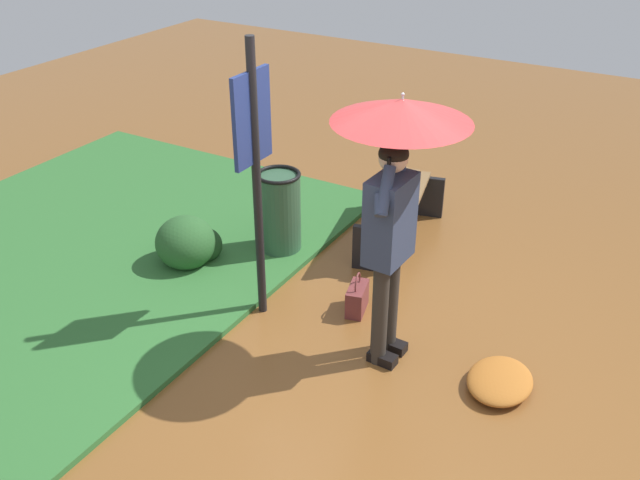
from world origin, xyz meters
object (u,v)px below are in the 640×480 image
(info_sign_post, at_px, (254,151))
(trash_bin, at_px, (280,213))
(park_bench, at_px, (398,203))
(person_with_umbrella, at_px, (396,166))
(handbag, at_px, (357,298))

(info_sign_post, bearing_deg, trash_bin, 23.76)
(park_bench, distance_m, trash_bin, 1.17)
(person_with_umbrella, height_order, info_sign_post, info_sign_post)
(handbag, height_order, park_bench, park_bench)
(trash_bin, bearing_deg, handbag, -114.83)
(person_with_umbrella, relative_size, trash_bin, 2.45)
(person_with_umbrella, xyz_separation_m, info_sign_post, (-0.06, 1.14, -0.11))
(info_sign_post, height_order, trash_bin, info_sign_post)
(trash_bin, bearing_deg, person_with_umbrella, -118.89)
(person_with_umbrella, height_order, trash_bin, person_with_umbrella)
(trash_bin, bearing_deg, park_bench, -47.85)
(info_sign_post, relative_size, handbag, 6.22)
(park_bench, bearing_deg, handbag, -169.83)
(handbag, distance_m, park_bench, 1.34)
(person_with_umbrella, xyz_separation_m, handbag, (0.34, 0.43, -1.42))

